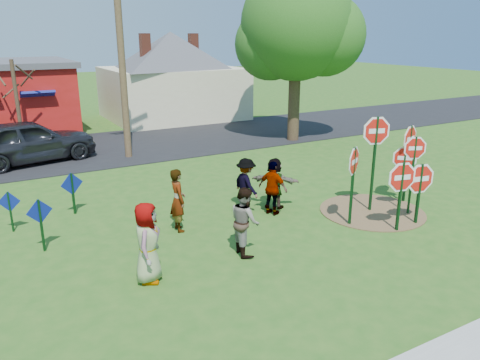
% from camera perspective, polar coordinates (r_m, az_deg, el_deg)
% --- Properties ---
extents(ground, '(120.00, 120.00, 0.00)m').
position_cam_1_polar(ground, '(13.30, -1.36, -5.98)').
color(ground, '#275819').
rests_on(ground, ground).
extents(road, '(120.00, 7.50, 0.04)m').
position_cam_1_polar(road, '(23.60, -14.67, 3.97)').
color(road, black).
rests_on(road, ground).
extents(dirt_patch, '(3.20, 3.20, 0.03)m').
position_cam_1_polar(dirt_patch, '(15.09, 15.78, -3.69)').
color(dirt_patch, brown).
rests_on(dirt_patch, ground).
extents(cream_house, '(9.40, 9.40, 6.50)m').
position_cam_1_polar(cream_house, '(30.98, -8.31, 12.89)').
color(cream_house, beige).
rests_on(cream_house, ground).
extents(stop_sign_a, '(1.11, 0.28, 2.14)m').
position_cam_1_polar(stop_sign_a, '(13.41, 19.09, -0.27)').
color(stop_sign_a, '#0E3415').
rests_on(stop_sign_a, ground).
extents(stop_sign_b, '(1.12, 0.36, 3.11)m').
position_cam_1_polar(stop_sign_b, '(14.55, 16.21, 4.72)').
color(stop_sign_b, '#0E3415').
rests_on(stop_sign_b, ground).
extents(stop_sign_c, '(0.86, 0.39, 2.54)m').
position_cam_1_polar(stop_sign_c, '(14.72, 20.45, 2.59)').
color(stop_sign_c, '#0E3415').
rests_on(stop_sign_c, ground).
extents(stop_sign_d, '(1.09, 0.34, 2.68)m').
position_cam_1_polar(stop_sign_d, '(15.77, 19.94, 4.04)').
color(stop_sign_d, '#0E3415').
rests_on(stop_sign_d, ground).
extents(stop_sign_e, '(1.16, 0.25, 1.96)m').
position_cam_1_polar(stop_sign_e, '(14.17, 21.10, -0.26)').
color(stop_sign_e, '#0E3415').
rests_on(stop_sign_e, ground).
extents(stop_sign_f, '(0.77, 0.69, 2.02)m').
position_cam_1_polar(stop_sign_f, '(15.76, 19.41, 2.14)').
color(stop_sign_f, '#0E3415').
rests_on(stop_sign_f, ground).
extents(stop_sign_g, '(0.96, 0.55, 2.44)m').
position_cam_1_polar(stop_sign_g, '(13.41, 13.66, 1.36)').
color(stop_sign_g, '#0E3415').
rests_on(stop_sign_g, ground).
extents(blue_diamond_b, '(0.64, 0.17, 1.40)m').
position_cam_1_polar(blue_diamond_b, '(12.69, -23.15, -4.38)').
color(blue_diamond_b, '#0E3415').
rests_on(blue_diamond_b, ground).
extents(blue_diamond_c, '(0.57, 0.18, 1.18)m').
position_cam_1_polar(blue_diamond_c, '(14.33, -26.25, -2.96)').
color(blue_diamond_c, '#0E3415').
rests_on(blue_diamond_c, ground).
extents(blue_diamond_d, '(0.69, 0.23, 1.32)m').
position_cam_1_polar(blue_diamond_d, '(15.00, -19.76, -1.00)').
color(blue_diamond_d, '#0E3415').
rests_on(blue_diamond_d, ground).
extents(person_a, '(0.96, 1.08, 1.85)m').
position_cam_1_polar(person_a, '(10.48, -11.23, -7.50)').
color(person_a, '#3B3B7C').
rests_on(person_a, ground).
extents(person_b, '(0.47, 0.68, 1.78)m').
position_cam_1_polar(person_b, '(13.01, -7.59, -2.44)').
color(person_b, '#257564').
rests_on(person_b, ground).
extents(person_c, '(0.77, 0.93, 1.73)m').
position_cam_1_polar(person_c, '(11.58, 0.60, -5.01)').
color(person_c, brown).
rests_on(person_c, ground).
extents(person_d, '(0.68, 1.11, 1.65)m').
position_cam_1_polar(person_d, '(14.45, 0.74, -0.53)').
color(person_d, '#2E2D31').
rests_on(person_d, ground).
extents(person_e, '(0.78, 1.05, 1.66)m').
position_cam_1_polar(person_e, '(14.10, 4.02, -1.02)').
color(person_e, '#5C3563').
rests_on(person_e, ground).
extents(person_f, '(1.41, 1.41, 1.63)m').
position_cam_1_polar(person_f, '(14.64, 4.20, -0.38)').
color(person_f, '#225637').
rests_on(person_f, ground).
extents(suv, '(5.76, 3.26, 1.85)m').
position_cam_1_polar(suv, '(21.62, -24.43, 4.34)').
color(suv, '#28292D').
rests_on(suv, road).
extents(utility_pole, '(2.32, 0.61, 9.60)m').
position_cam_1_polar(utility_pole, '(20.83, -14.40, 16.27)').
color(utility_pole, '#4C3823').
rests_on(utility_pole, ground).
extents(leafy_tree, '(5.92, 5.40, 8.42)m').
position_cam_1_polar(leafy_tree, '(23.95, 7.18, 17.63)').
color(leafy_tree, '#382819').
rests_on(leafy_tree, ground).
extents(bare_tree_east, '(1.80, 1.80, 4.16)m').
position_cam_1_polar(bare_tree_east, '(24.43, -25.67, 9.67)').
color(bare_tree_east, '#382819').
rests_on(bare_tree_east, ground).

